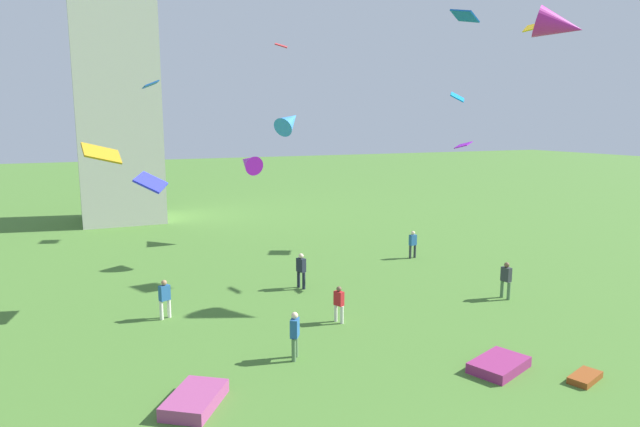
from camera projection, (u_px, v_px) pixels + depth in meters
person_0 at (295, 333)px, 19.33m from camera, size 0.47×0.52×1.74m
person_1 at (165, 297)px, 23.34m from camera, size 0.51×0.41×1.71m
person_2 at (339, 302)px, 22.89m from camera, size 0.37×0.47×1.57m
person_3 at (413, 243)px, 33.79m from camera, size 0.53×0.32×1.71m
person_4 at (506, 278)px, 26.00m from camera, size 0.33×0.55×1.78m
person_5 at (301, 269)px, 27.62m from camera, size 0.41×0.54×1.81m
kite_flying_0 at (465, 16)px, 29.15m from camera, size 1.17×1.65×0.81m
kite_flying_1 at (151, 84)px, 35.72m from camera, size 0.96×1.45×0.54m
kite_flying_2 at (290, 121)px, 32.47m from camera, size 2.34×2.19×1.81m
kite_flying_3 at (536, 26)px, 28.67m from camera, size 1.08×1.37×0.58m
kite_flying_4 at (151, 182)px, 24.03m from camera, size 1.69×1.96×0.85m
kite_flying_5 at (248, 163)px, 38.52m from camera, size 1.69×2.33×1.71m
kite_flying_7 at (281, 46)px, 39.80m from camera, size 1.36×1.54×0.57m
kite_flying_8 at (102, 153)px, 17.65m from camera, size 1.21×1.01×0.73m
kite_flying_9 at (457, 97)px, 36.23m from camera, size 1.60×1.56×0.79m
kite_flying_10 at (463, 145)px, 28.00m from camera, size 0.72×0.95×0.40m
kite_flying_11 at (559, 26)px, 25.06m from camera, size 2.67×2.70×1.93m
kite_bundle_0 at (195, 400)px, 16.22m from camera, size 2.33×2.52×0.41m
kite_bundle_1 at (499, 365)px, 18.61m from camera, size 2.41×1.97×0.35m
kite_bundle_2 at (585, 377)px, 17.84m from camera, size 1.44×1.03×0.22m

